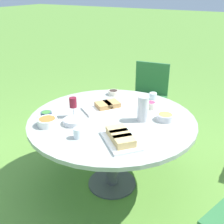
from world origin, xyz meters
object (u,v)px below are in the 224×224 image
dining_table (112,126)px  water_pitcher (143,108)px  chair_near_right (149,92)px  wine_glass (73,103)px

dining_table → water_pitcher: 0.33m
chair_near_right → wine_glass: bearing=-5.1°
chair_near_right → water_pitcher: 1.28m
wine_glass → chair_near_right: bearing=174.9°
chair_near_right → dining_table: bearing=8.2°
dining_table → chair_near_right: 1.28m
chair_near_right → water_pitcher: bearing=20.4°
dining_table → wine_glass: 0.40m
chair_near_right → water_pitcher: water_pitcher is taller
dining_table → wine_glass: bearing=-64.4°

